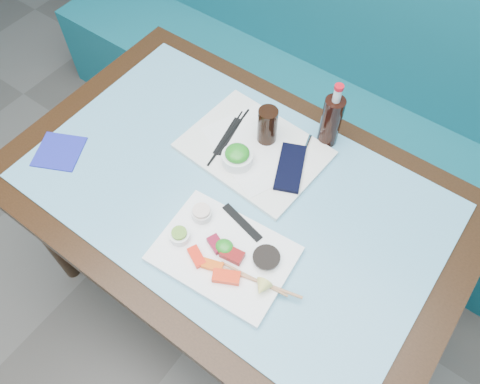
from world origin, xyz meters
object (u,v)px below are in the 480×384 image
Objects in this scene: serving_tray at (254,150)px; blue_napkin at (59,152)px; booth_bench at (346,111)px; dining_table at (234,206)px; seaweed_bowl at (237,158)px; cola_glass at (267,126)px; cola_bottle_body at (331,122)px; sashimi_plate at (224,254)px.

blue_napkin is (-0.50, -0.37, -0.01)m from serving_tray.
dining_table is (0.00, -0.84, 0.29)m from booth_bench.
cola_glass is (0.02, 0.13, 0.04)m from seaweed_bowl.
serving_tray is at bearing -92.90° from booth_bench.
cola_bottle_body is (0.13, -0.51, 0.47)m from booth_bench.
serving_tray is at bearing -132.94° from cola_bottle_body.
blue_napkin is at bearing -140.61° from cola_bottle_body.
serving_tray is 3.33× the size of cola_glass.
dining_table is 10.11× the size of blue_napkin.
cola_glass is 0.92× the size of blue_napkin.
dining_table is at bearing 115.28° from sashimi_plate.
sashimi_plate reaches higher than blue_napkin.
seaweed_bowl is 0.57m from blue_napkin.
sashimi_plate is 3.81× the size of seaweed_bowl.
seaweed_bowl is (-0.04, 0.08, 0.13)m from dining_table.
cola_bottle_body is at bearing 51.01° from serving_tray.
serving_tray is (-0.03, 0.16, 0.10)m from dining_table.
seaweed_bowl is at bearing 114.90° from sashimi_plate.
blue_napkin is (-0.51, -0.42, -0.08)m from cola_glass.
booth_bench is 0.87m from seaweed_bowl.
seaweed_bowl is at bearing 30.91° from blue_napkin.
dining_table is at bearing -83.37° from cola_glass.
cola_bottle_body is (0.17, 0.25, 0.06)m from seaweed_bowl.
booth_bench is at bearing 86.63° from seaweed_bowl.
blue_napkin is (-0.66, -0.54, -0.09)m from cola_bottle_body.
sashimi_plate is at bearing 1.88° from blue_napkin.
seaweed_bowl is 0.75× the size of cola_glass.
dining_table is at bearing 21.55° from blue_napkin.
seaweed_bowl is at bearing -124.66° from cola_bottle_body.
cola_bottle_body reaches higher than serving_tray.
cola_glass is at bearing -92.24° from booth_bench.
sashimi_plate is at bearing -63.49° from serving_tray.
serving_tray is at bearing 102.46° from dining_table.
cola_glass is (-0.13, 0.40, 0.07)m from sashimi_plate.
seaweed_bowl reaches higher than serving_tray.
booth_bench reaches higher than cola_bottle_body.
cola_glass is at bearing 81.25° from seaweed_bowl.
seaweed_bowl is at bearing -93.37° from booth_bench.
sashimi_plate is at bearing -60.41° from seaweed_bowl.
cola_bottle_body is at bearing 39.39° from blue_napkin.
blue_napkin is at bearing -116.84° from booth_bench.
booth_bench is 0.79m from serving_tray.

